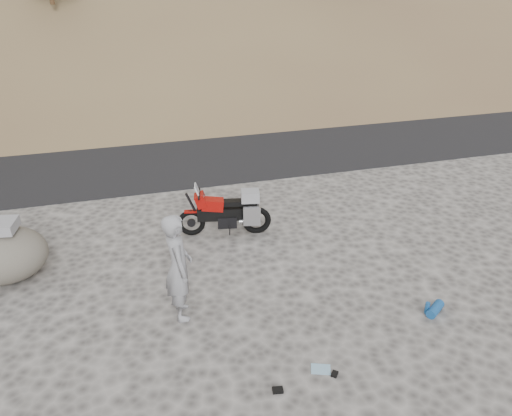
{
  "coord_description": "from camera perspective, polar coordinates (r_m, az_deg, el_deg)",
  "views": [
    {
      "loc": [
        -2.22,
        -7.03,
        5.63
      ],
      "look_at": [
        0.34,
        1.95,
        1.0
      ],
      "focal_mm": 35.0,
      "sensor_mm": 36.0,
      "label": 1
    }
  ],
  "objects": [
    {
      "name": "ground",
      "position": [
        9.27,
        1.31,
        -11.0
      ],
      "size": [
        140.0,
        140.0,
        0.0
      ],
      "primitive_type": "plane",
      "color": "#454240",
      "rests_on": "ground"
    },
    {
      "name": "motorcycle",
      "position": [
        11.26,
        -3.16,
        -0.51
      ],
      "size": [
        2.11,
        0.85,
        1.27
      ],
      "rotation": [
        0.0,
        0.0,
        -0.2
      ],
      "color": "black",
      "rests_on": "ground"
    },
    {
      "name": "gear_glove_b",
      "position": [
        8.05,
        8.98,
        -18.23
      ],
      "size": [
        0.15,
        0.15,
        0.04
      ],
      "primitive_type": "cube",
      "rotation": [
        0.0,
        0.0,
        0.86
      ],
      "color": "black",
      "rests_on": "ground"
    },
    {
      "name": "gear_blue_cloth",
      "position": [
        8.11,
        7.42,
        -17.8
      ],
      "size": [
        0.36,
        0.31,
        0.01
      ],
      "primitive_type": "cube",
      "rotation": [
        0.0,
        0.0,
        -0.37
      ],
      "color": "#7FAAC4",
      "rests_on": "ground"
    },
    {
      "name": "gear_blue_mat",
      "position": [
        9.58,
        19.79,
        -10.81
      ],
      "size": [
        0.46,
        0.39,
        0.17
      ],
      "primitive_type": "cylinder",
      "rotation": [
        0.0,
        1.57,
        0.61
      ],
      "color": "navy",
      "rests_on": "ground"
    },
    {
      "name": "man",
      "position": [
        9.17,
        -8.44,
        -11.85
      ],
      "size": [
        0.48,
        0.73,
        1.98
      ],
      "primitive_type": "imported",
      "rotation": [
        0.0,
        0.0,
        1.59
      ],
      "color": "gray",
      "rests_on": "ground"
    },
    {
      "name": "boulder",
      "position": [
        10.83,
        -26.89,
        -4.75
      ],
      "size": [
        2.04,
        1.9,
        1.25
      ],
      "rotation": [
        0.0,
        0.0,
        -0.38
      ],
      "color": "#524E47",
      "rests_on": "ground"
    },
    {
      "name": "gear_glove_a",
      "position": [
        7.74,
        2.51,
        -20.08
      ],
      "size": [
        0.17,
        0.14,
        0.04
      ],
      "primitive_type": "cube",
      "rotation": [
        0.0,
        0.0,
        -0.16
      ],
      "color": "black",
      "rests_on": "ground"
    },
    {
      "name": "road",
      "position": [
        17.13,
        -7.63,
        6.97
      ],
      "size": [
        120.0,
        7.0,
        0.05
      ],
      "primitive_type": "cube",
      "color": "black",
      "rests_on": "ground"
    },
    {
      "name": "gear_bottle",
      "position": [
        9.52,
        18.98,
        -10.74
      ],
      "size": [
        0.1,
        0.1,
        0.22
      ],
      "primitive_type": "cylinder",
      "rotation": [
        0.0,
        0.0,
        0.28
      ],
      "color": "navy",
      "rests_on": "ground"
    }
  ]
}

